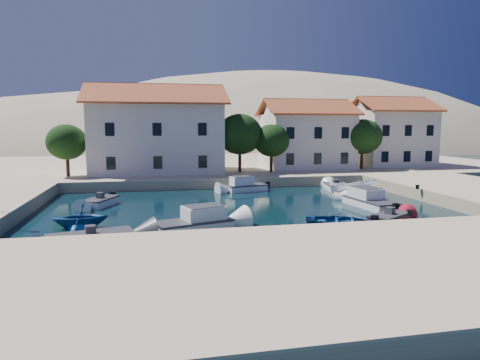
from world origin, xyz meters
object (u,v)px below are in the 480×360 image
at_px(building_left, 156,128).
at_px(cabin_cruiser_east, 371,201).
at_px(building_mid, 306,133).
at_px(building_right, 390,131).
at_px(cabin_cruiser_south, 194,223).
at_px(boat_east, 353,198).
at_px(rowboat_south, 341,226).

height_order(building_left, cabin_cruiser_east, building_left).
bearing_deg(building_mid, building_right, 4.76).
distance_m(building_mid, cabin_cruiser_east, 21.33).
bearing_deg(cabin_cruiser_south, boat_east, 13.29).
bearing_deg(building_mid, rowboat_south, -105.44).
bearing_deg(cabin_cruiser_south, rowboat_south, -21.81).
xyz_separation_m(rowboat_south, cabin_cruiser_east, (4.80, 5.22, 0.48)).
bearing_deg(boat_east, building_mid, -9.26).
relative_size(cabin_cruiser_south, cabin_cruiser_east, 0.95).
xyz_separation_m(cabin_cruiser_east, boat_east, (0.60, 4.11, -0.48)).
bearing_deg(rowboat_south, cabin_cruiser_south, 108.32).
distance_m(rowboat_south, boat_east, 10.78).
distance_m(building_right, cabin_cruiser_south, 38.84).
bearing_deg(boat_east, cabin_cruiser_south, 117.72).
bearing_deg(building_left, building_right, 3.81).
bearing_deg(boat_east, rowboat_south, 146.73).
relative_size(building_right, cabin_cruiser_south, 1.92).
xyz_separation_m(building_left, boat_east, (16.25, -15.55, -5.94)).
bearing_deg(rowboat_south, cabin_cruiser_east, -20.16).
height_order(cabin_cruiser_south, rowboat_south, cabin_cruiser_south).
bearing_deg(building_mid, building_left, -176.82).
bearing_deg(cabin_cruiser_south, building_right, 25.26).
relative_size(rowboat_south, cabin_cruiser_east, 0.84).
bearing_deg(boat_east, building_left, 43.04).
height_order(building_mid, building_right, building_right).
distance_m(cabin_cruiser_south, boat_east, 16.87).
bearing_deg(cabin_cruiser_south, building_mid, 39.62).
relative_size(building_mid, cabin_cruiser_east, 2.04).
bearing_deg(building_right, building_left, -176.19).
xyz_separation_m(cabin_cruiser_south, rowboat_south, (9.07, -0.66, -0.48)).
bearing_deg(building_left, cabin_cruiser_south, -85.79).
height_order(building_right, cabin_cruiser_east, building_right).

